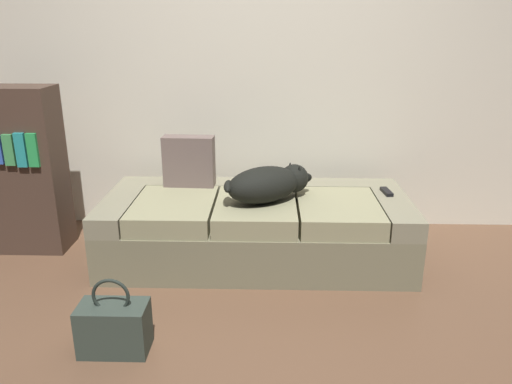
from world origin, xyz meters
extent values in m
plane|color=brown|center=(0.00, 0.00, 0.00)|extent=(10.00, 10.00, 0.00)
cube|color=beige|center=(0.00, 1.64, 1.40)|extent=(6.40, 0.10, 2.80)
cube|color=#726E53|center=(0.00, 0.98, 0.15)|extent=(1.93, 0.85, 0.30)
cube|color=gray|center=(-0.87, 0.98, 0.36)|extent=(0.20, 0.85, 0.12)
cube|color=gray|center=(0.87, 0.98, 0.36)|extent=(0.20, 0.85, 0.12)
cube|color=gray|center=(0.00, 1.31, 0.36)|extent=(1.53, 0.20, 0.12)
cube|color=gray|center=(-0.51, 0.88, 0.36)|extent=(0.49, 0.64, 0.12)
cube|color=gray|center=(0.00, 0.88, 0.36)|extent=(0.49, 0.64, 0.12)
cube|color=gray|center=(0.51, 0.88, 0.36)|extent=(0.49, 0.64, 0.12)
ellipsoid|color=black|center=(0.05, 0.89, 0.53)|extent=(0.55, 0.49, 0.22)
sphere|color=black|center=(0.24, 1.02, 0.54)|extent=(0.18, 0.18, 0.18)
ellipsoid|color=black|center=(0.31, 1.06, 0.53)|extent=(0.12, 0.11, 0.06)
cone|color=black|center=(0.21, 1.06, 0.61)|extent=(0.05, 0.05, 0.05)
cone|color=black|center=(0.27, 0.97, 0.61)|extent=(0.05, 0.05, 0.05)
ellipsoid|color=black|center=(-0.16, 0.82, 0.54)|extent=(0.06, 0.19, 0.05)
cube|color=black|center=(0.85, 1.08, 0.43)|extent=(0.06, 0.15, 0.02)
cube|color=#695751|center=(-0.46, 1.21, 0.59)|extent=(0.35, 0.14, 0.34)
cube|color=#313C34|center=(-0.64, -0.03, 0.12)|extent=(0.32, 0.18, 0.24)
torus|color=#222A24|center=(-0.64, -0.03, 0.29)|extent=(0.18, 0.02, 0.18)
cube|color=#443227|center=(-1.57, 1.10, 0.55)|extent=(0.56, 0.28, 1.10)
cube|color=#3D8F4F|center=(-1.53, 0.95, 0.73)|extent=(0.06, 0.02, 0.20)
cube|color=teal|center=(-1.46, 0.95, 0.73)|extent=(0.06, 0.02, 0.22)
cube|color=green|center=(-1.38, 0.95, 0.73)|extent=(0.06, 0.02, 0.21)
camera|label=1|loc=(0.08, -2.00, 1.47)|focal=34.86mm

